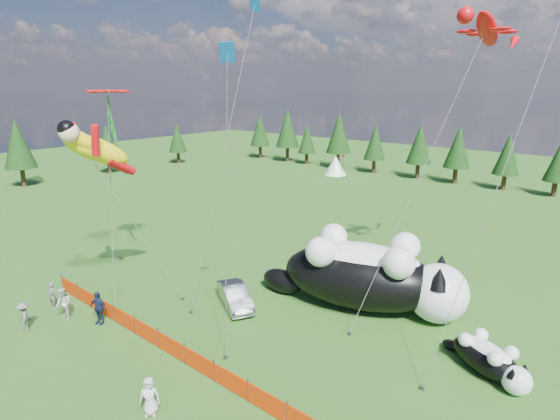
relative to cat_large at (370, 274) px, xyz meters
The scene contains 16 objects.
ground 8.98m from the cat_large, 124.49° to the right, with size 160.00×160.00×0.00m, color #0D3309.
safety_fence 11.44m from the cat_large, 115.87° to the right, with size 22.06×0.06×1.10m.
tree_line 38.17m from the cat_large, 97.45° to the left, with size 90.00×4.00×8.00m, color black, non-canonical shape.
cat_large is the anchor object (origin of this frame).
cat_small 7.53m from the cat_large, 16.64° to the right, with size 4.25×2.91×1.64m.
car 7.87m from the cat_large, 142.09° to the right, with size 1.33×3.80×1.25m, color #A8A9AD.
spectator_a 18.28m from the cat_large, 140.38° to the right, with size 0.59×0.39×1.61m, color slate.
spectator_b 17.09m from the cat_large, 136.30° to the right, with size 0.89×0.53×1.84m, color beige.
spectator_c 15.04m from the cat_large, 133.95° to the right, with size 1.09×0.56×1.85m, color #16223D.
spectator_d 18.73m from the cat_large, 132.99° to the right, with size 1.03×0.53×1.60m, color slate.
spectator_e 13.39m from the cat_large, 100.58° to the right, with size 0.79×0.52×1.62m, color beige.
superhero_kite 16.62m from the cat_large, 143.50° to the right, with size 5.41×5.23×11.37m.
gecko_kite 14.35m from the cat_large, 52.51° to the left, with size 4.56×10.76×17.24m.
flower_kite 19.10m from the cat_large, 157.33° to the right, with size 5.72×4.86×13.12m.
diamond_kite_a 16.69m from the cat_large, behind, with size 1.73×7.37×18.53m.
diamond_kite_c 14.32m from the cat_large, 100.50° to the right, with size 1.71×0.86×14.35m.
Camera 1 is at (15.48, -13.79, 12.36)m, focal length 28.00 mm.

